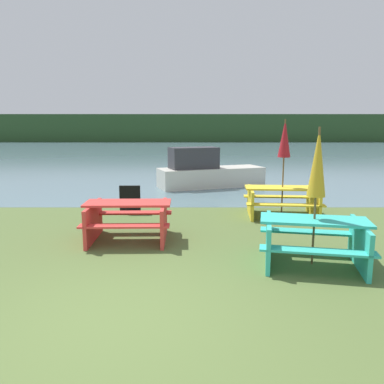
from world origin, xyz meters
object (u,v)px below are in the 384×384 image
picnic_table_red (129,217)px  umbrella_gold (319,163)px  picnic_table_teal (314,237)px  signboard (131,199)px  picnic_table_yellow (283,199)px  boat (208,172)px  umbrella_crimson (285,139)px

picnic_table_red → umbrella_gold: 3.82m
picnic_table_teal → signboard: picnic_table_teal is taller
picnic_table_yellow → signboard: size_ratio=2.66×
picnic_table_teal → signboard: (-3.70, 3.78, -0.10)m
umbrella_gold → boat: 8.43m
picnic_table_teal → picnic_table_red: size_ratio=1.14×
boat → picnic_table_teal: bearing=-99.5°
picnic_table_yellow → signboard: (-4.00, 0.32, -0.09)m
signboard → picnic_table_yellow: bearing=-4.6°
picnic_table_red → signboard: picnic_table_red is taller
boat → picnic_table_yellow: bearing=-89.3°
signboard → umbrella_gold: bearing=-45.6°
umbrella_gold → boat: bearing=100.1°
picnic_table_red → umbrella_crimson: umbrella_crimson is taller
picnic_table_teal → boat: bearing=100.1°
picnic_table_yellow → umbrella_gold: umbrella_gold is taller
picnic_table_teal → picnic_table_yellow: size_ratio=1.00×
boat → umbrella_gold: bearing=-99.5°
picnic_table_teal → picnic_table_red: 3.61m
umbrella_crimson → boat: (-1.76, 4.76, -1.43)m
picnic_table_teal → boat: (-1.47, 8.22, 0.09)m
picnic_table_red → signboard: (-0.36, 2.40, -0.10)m
picnic_table_red → signboard: size_ratio=2.33×
picnic_table_yellow → umbrella_gold: 3.69m
boat → picnic_table_red: bearing=-124.9°
umbrella_gold → umbrella_crimson: bearing=85.1°
boat → signboard: 4.97m
picnic_table_teal → umbrella_crimson: umbrella_crimson is taller
picnic_table_teal → picnic_table_red: (-3.34, 1.37, 0.01)m
umbrella_crimson → signboard: size_ratio=3.31×
umbrella_crimson → umbrella_gold: bearing=-94.9°
picnic_table_yellow → umbrella_crimson: bearing=116.6°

